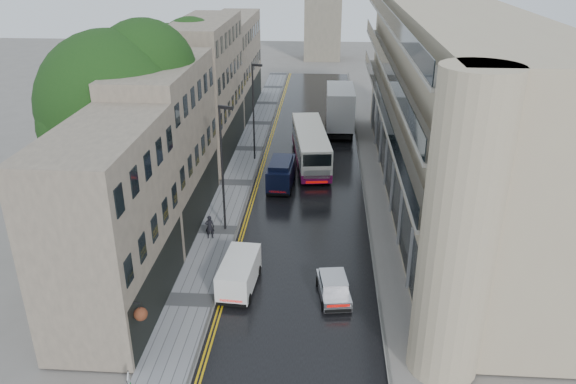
% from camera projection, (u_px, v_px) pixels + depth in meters
% --- Properties ---
extents(road, '(9.00, 85.00, 0.02)m').
position_uv_depth(road, '(308.00, 185.00, 45.87)').
color(road, black).
rests_on(road, ground).
extents(left_sidewalk, '(2.70, 85.00, 0.12)m').
position_uv_depth(left_sidewalk, '(237.00, 183.00, 46.22)').
color(left_sidewalk, gray).
rests_on(left_sidewalk, ground).
extents(right_sidewalk, '(1.80, 85.00, 0.12)m').
position_uv_depth(right_sidewalk, '(374.00, 187.00, 45.52)').
color(right_sidewalk, slate).
rests_on(right_sidewalk, ground).
extents(old_shop_row, '(4.50, 56.00, 12.00)m').
position_uv_depth(old_shop_row, '(195.00, 104.00, 46.29)').
color(old_shop_row, gray).
rests_on(old_shop_row, ground).
extents(modern_block, '(8.00, 40.00, 14.00)m').
position_uv_depth(modern_block, '(449.00, 110.00, 41.01)').
color(modern_block, tan).
rests_on(modern_block, ground).
extents(tree_near, '(10.56, 10.56, 13.89)m').
position_uv_depth(tree_near, '(116.00, 129.00, 36.99)').
color(tree_near, black).
rests_on(tree_near, ground).
extents(tree_far, '(9.24, 9.24, 12.46)m').
position_uv_depth(tree_far, '(172.00, 92.00, 49.10)').
color(tree_far, black).
rests_on(tree_far, ground).
extents(cream_bus, '(3.91, 11.41, 3.05)m').
position_uv_depth(cream_bus, '(300.00, 159.00, 47.10)').
color(cream_bus, white).
rests_on(cream_bus, road).
extents(white_lorry, '(2.84, 9.09, 4.76)m').
position_uv_depth(white_lorry, '(328.00, 114.00, 56.38)').
color(white_lorry, beige).
rests_on(white_lorry, road).
extents(silver_hatchback, '(2.00, 3.67, 1.31)m').
position_uv_depth(silver_hatchback, '(324.00, 300.00, 30.10)').
color(silver_hatchback, '#A5A5A9').
rests_on(silver_hatchback, road).
extents(white_van, '(2.09, 4.30, 1.89)m').
position_uv_depth(white_van, '(219.00, 287.00, 30.72)').
color(white_van, white).
rests_on(white_van, road).
extents(navy_van, '(2.10, 4.79, 2.40)m').
position_uv_depth(navy_van, '(268.00, 180.00, 43.89)').
color(navy_van, black).
rests_on(navy_van, road).
extents(pedestrian, '(0.65, 0.47, 1.65)m').
position_uv_depth(pedestrian, '(210.00, 227.00, 37.21)').
color(pedestrian, black).
rests_on(pedestrian, left_sidewalk).
extents(lamp_post_near, '(1.00, 0.54, 8.70)m').
position_uv_depth(lamp_post_near, '(222.00, 170.00, 37.00)').
color(lamp_post_near, black).
rests_on(lamp_post_near, left_sidewalk).
extents(lamp_post_far, '(0.99, 0.48, 8.60)m').
position_uv_depth(lamp_post_far, '(253.00, 113.00, 49.49)').
color(lamp_post_far, black).
rests_on(lamp_post_far, left_sidewalk).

